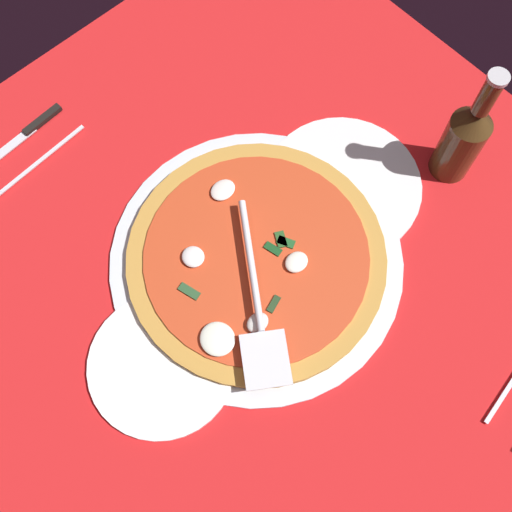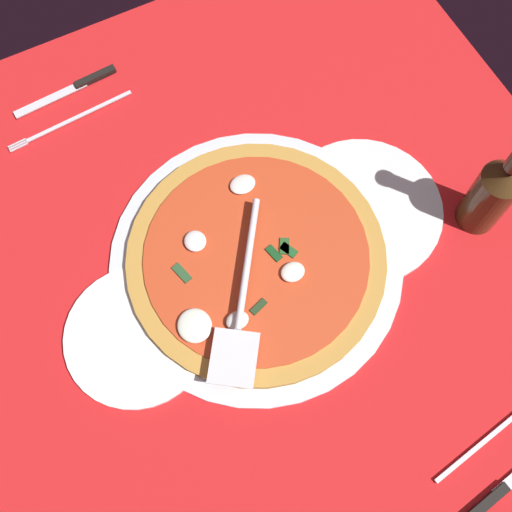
{
  "view_description": "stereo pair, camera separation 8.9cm",
  "coord_description": "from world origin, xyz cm",
  "px_view_note": "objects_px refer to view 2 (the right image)",
  "views": [
    {
      "loc": [
        21.0,
        24.01,
        84.84
      ],
      "look_at": [
        -1.25,
        -0.09,
        1.98
      ],
      "focal_mm": 43.69,
      "sensor_mm": 36.0,
      "label": 1
    },
    {
      "loc": [
        13.7,
        29.1,
        84.84
      ],
      "look_at": [
        -1.25,
        -0.09,
        1.98
      ],
      "focal_mm": 43.69,
      "sensor_mm": 36.0,
      "label": 2
    }
  ],
  "objects_px": {
    "dinner_plate_right": "(137,336)",
    "beer_bottle": "(494,191)",
    "dinner_plate_left": "(364,211)",
    "pizza": "(255,258)",
    "pizza_server": "(242,301)",
    "place_setting_near": "(74,104)",
    "place_setting_far": "(500,460)"
  },
  "relations": [
    {
      "from": "pizza_server",
      "to": "pizza",
      "type": "bearing_deg",
      "value": 173.69
    },
    {
      "from": "pizza",
      "to": "place_setting_far",
      "type": "height_order",
      "value": "pizza"
    },
    {
      "from": "dinner_plate_left",
      "to": "place_setting_far",
      "type": "relative_size",
      "value": 1.08
    },
    {
      "from": "dinner_plate_left",
      "to": "place_setting_near",
      "type": "distance_m",
      "value": 0.5
    },
    {
      "from": "place_setting_far",
      "to": "place_setting_near",
      "type": "bearing_deg",
      "value": 102.26
    },
    {
      "from": "pizza",
      "to": "pizza_server",
      "type": "height_order",
      "value": "pizza_server"
    },
    {
      "from": "pizza",
      "to": "dinner_plate_left",
      "type": "bearing_deg",
      "value": 178.88
    },
    {
      "from": "dinner_plate_right",
      "to": "pizza_server",
      "type": "bearing_deg",
      "value": 168.16
    },
    {
      "from": "dinner_plate_right",
      "to": "pizza_server",
      "type": "distance_m",
      "value": 0.15
    },
    {
      "from": "place_setting_near",
      "to": "place_setting_far",
      "type": "bearing_deg",
      "value": 107.39
    },
    {
      "from": "place_setting_near",
      "to": "beer_bottle",
      "type": "bearing_deg",
      "value": 131.45
    },
    {
      "from": "pizza",
      "to": "place_setting_near",
      "type": "distance_m",
      "value": 0.4
    },
    {
      "from": "pizza_server",
      "to": "dinner_plate_left",
      "type": "bearing_deg",
      "value": 137.44
    },
    {
      "from": "dinner_plate_left",
      "to": "beer_bottle",
      "type": "xyz_separation_m",
      "value": [
        -0.14,
        0.08,
        0.08
      ]
    },
    {
      "from": "place_setting_far",
      "to": "pizza_server",
      "type": "bearing_deg",
      "value": 112.81
    },
    {
      "from": "dinner_plate_right",
      "to": "place_setting_far",
      "type": "relative_size",
      "value": 0.92
    },
    {
      "from": "dinner_plate_left",
      "to": "place_setting_far",
      "type": "xyz_separation_m",
      "value": [
        0.03,
        0.39,
        -0.0
      ]
    },
    {
      "from": "pizza_server",
      "to": "place_setting_far",
      "type": "bearing_deg",
      "value": 66.1
    },
    {
      "from": "dinner_plate_right",
      "to": "dinner_plate_left",
      "type": "bearing_deg",
      "value": -176.7
    },
    {
      "from": "dinner_plate_right",
      "to": "place_setting_near",
      "type": "bearing_deg",
      "value": -98.35
    },
    {
      "from": "pizza",
      "to": "place_setting_near",
      "type": "bearing_deg",
      "value": -69.87
    },
    {
      "from": "pizza_server",
      "to": "place_setting_far",
      "type": "xyz_separation_m",
      "value": [
        -0.21,
        0.33,
        -0.04
      ]
    },
    {
      "from": "dinner_plate_left",
      "to": "pizza_server",
      "type": "xyz_separation_m",
      "value": [
        0.23,
        0.05,
        0.04
      ]
    },
    {
      "from": "dinner_plate_left",
      "to": "place_setting_near",
      "type": "relative_size",
      "value": 1.05
    },
    {
      "from": "dinner_plate_right",
      "to": "beer_bottle",
      "type": "height_order",
      "value": "beer_bottle"
    },
    {
      "from": "place_setting_far",
      "to": "beer_bottle",
      "type": "xyz_separation_m",
      "value": [
        -0.17,
        -0.3,
        0.08
      ]
    },
    {
      "from": "pizza_server",
      "to": "place_setting_near",
      "type": "distance_m",
      "value": 0.44
    },
    {
      "from": "dinner_plate_right",
      "to": "beer_bottle",
      "type": "bearing_deg",
      "value": 173.29
    },
    {
      "from": "pizza",
      "to": "place_setting_near",
      "type": "relative_size",
      "value": 1.65
    },
    {
      "from": "dinner_plate_left",
      "to": "pizza",
      "type": "relative_size",
      "value": 0.64
    },
    {
      "from": "pizza",
      "to": "place_setting_far",
      "type": "bearing_deg",
      "value": 111.84
    },
    {
      "from": "dinner_plate_left",
      "to": "place_setting_far",
      "type": "bearing_deg",
      "value": 86.23
    }
  ]
}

